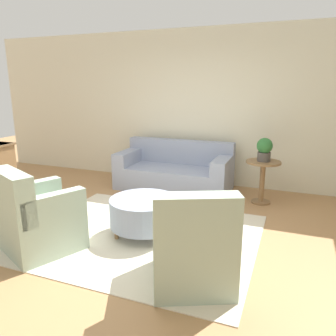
{
  "coord_description": "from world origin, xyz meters",
  "views": [
    {
      "loc": [
        1.68,
        -3.35,
        1.81
      ],
      "look_at": [
        0.15,
        0.55,
        0.75
      ],
      "focal_mm": 35.0,
      "sensor_mm": 36.0,
      "label": 1
    }
  ],
  "objects_px": {
    "couch": "(175,172)",
    "ottoman_table": "(144,212)",
    "armchair_right": "(193,248)",
    "armchair_left": "(37,219)",
    "potted_plant_on_side_table": "(264,149)",
    "side_table": "(263,175)"
  },
  "relations": [
    {
      "from": "ottoman_table",
      "to": "potted_plant_on_side_table",
      "type": "bearing_deg",
      "value": 53.94
    },
    {
      "from": "ottoman_table",
      "to": "side_table",
      "type": "relative_size",
      "value": 1.24
    },
    {
      "from": "armchair_right",
      "to": "couch",
      "type": "bearing_deg",
      "value": 113.31
    },
    {
      "from": "couch",
      "to": "armchair_left",
      "type": "xyz_separation_m",
      "value": [
        -0.62,
        -2.73,
        0.07
      ]
    },
    {
      "from": "couch",
      "to": "armchair_right",
      "type": "height_order",
      "value": "armchair_right"
    },
    {
      "from": "couch",
      "to": "ottoman_table",
      "type": "distance_m",
      "value": 1.95
    },
    {
      "from": "armchair_right",
      "to": "side_table",
      "type": "distance_m",
      "value": 2.53
    },
    {
      "from": "couch",
      "to": "armchair_left",
      "type": "height_order",
      "value": "armchair_left"
    },
    {
      "from": "armchair_left",
      "to": "side_table",
      "type": "relative_size",
      "value": 1.44
    },
    {
      "from": "couch",
      "to": "side_table",
      "type": "relative_size",
      "value": 2.95
    },
    {
      "from": "armchair_right",
      "to": "potted_plant_on_side_table",
      "type": "xyz_separation_m",
      "value": [
        0.36,
        2.5,
        0.49
      ]
    },
    {
      "from": "armchair_right",
      "to": "ottoman_table",
      "type": "distance_m",
      "value": 1.19
    },
    {
      "from": "armchair_left",
      "to": "potted_plant_on_side_table",
      "type": "bearing_deg",
      "value": 49.18
    },
    {
      "from": "couch",
      "to": "armchair_right",
      "type": "xyz_separation_m",
      "value": [
        1.18,
        -2.73,
        0.07
      ]
    },
    {
      "from": "couch",
      "to": "armchair_right",
      "type": "distance_m",
      "value": 2.98
    },
    {
      "from": "potted_plant_on_side_table",
      "to": "ottoman_table",
      "type": "bearing_deg",
      "value": -126.06
    },
    {
      "from": "couch",
      "to": "armchair_left",
      "type": "bearing_deg",
      "value": -102.77
    },
    {
      "from": "potted_plant_on_side_table",
      "to": "couch",
      "type": "bearing_deg",
      "value": 171.41
    },
    {
      "from": "couch",
      "to": "armchair_left",
      "type": "relative_size",
      "value": 2.05
    },
    {
      "from": "side_table",
      "to": "ottoman_table",
      "type": "bearing_deg",
      "value": -126.06
    },
    {
      "from": "potted_plant_on_side_table",
      "to": "side_table",
      "type": "bearing_deg",
      "value": 180.0
    },
    {
      "from": "ottoman_table",
      "to": "potted_plant_on_side_table",
      "type": "relative_size",
      "value": 2.34
    }
  ]
}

